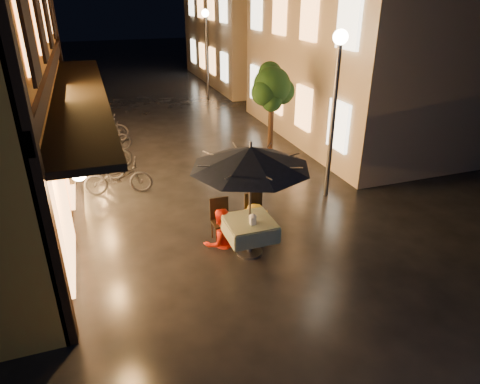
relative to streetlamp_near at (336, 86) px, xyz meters
name	(u,v)px	position (x,y,z in m)	size (l,w,h in m)	color
ground	(247,254)	(-3.00, -2.00, -2.92)	(90.00, 90.00, 0.00)	black
east_building_near	(381,40)	(4.49, 4.50, 0.49)	(7.30, 9.30, 6.80)	tan
east_building_far	(262,16)	(4.49, 16.00, 0.74)	(7.30, 10.30, 7.30)	tan
street_tree	(272,88)	(-0.59, 2.51, -0.50)	(1.43, 1.20, 3.15)	black
streetlamp_near	(336,86)	(0.00, 0.00, 0.00)	(0.36, 0.36, 4.23)	#59595E
streetlamp_far	(206,39)	(0.00, 12.00, 0.00)	(0.36, 0.36, 4.23)	#59595E
cafe_table	(250,228)	(-2.94, -1.96, -2.33)	(0.99, 0.99, 0.78)	#59595E
patio_umbrella	(250,157)	(-2.94, -1.96, -0.77)	(2.39, 2.39, 2.46)	#59595E
cafe_chair_left	(221,217)	(-3.34, -1.22, -2.38)	(0.42, 0.42, 0.97)	black
cafe_chair_right	(255,212)	(-2.54, -1.22, -2.38)	(0.42, 0.42, 0.97)	black
table_lantern	(253,218)	(-2.94, -2.13, -2.00)	(0.16, 0.16, 0.25)	white
person_orange	(220,211)	(-3.41, -1.41, -2.11)	(0.79, 0.62, 1.62)	red
person_yellow	(255,206)	(-2.60, -1.37, -2.15)	(0.99, 0.57, 1.53)	yellow
bicycle_0	(118,177)	(-5.26, 1.94, -2.44)	(0.63, 1.80, 0.95)	#212228
bicycle_1	(94,162)	(-5.82, 3.17, -2.38)	(0.51, 1.80, 1.08)	black
bicycle_2	(107,156)	(-5.45, 3.86, -2.50)	(0.56, 1.60, 0.84)	black
bicycle_3	(107,153)	(-5.42, 4.06, -2.47)	(0.43, 1.51, 0.90)	black
bicycle_4	(104,138)	(-5.43, 5.58, -2.44)	(0.63, 1.82, 0.96)	black
bicycle_5	(105,128)	(-5.34, 6.61, -2.40)	(0.49, 1.74, 1.04)	black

